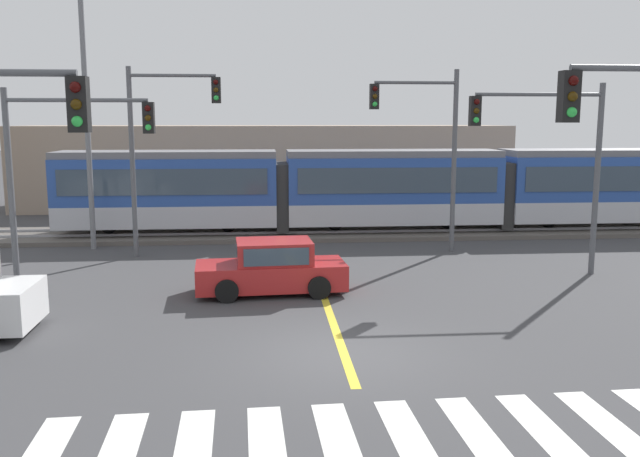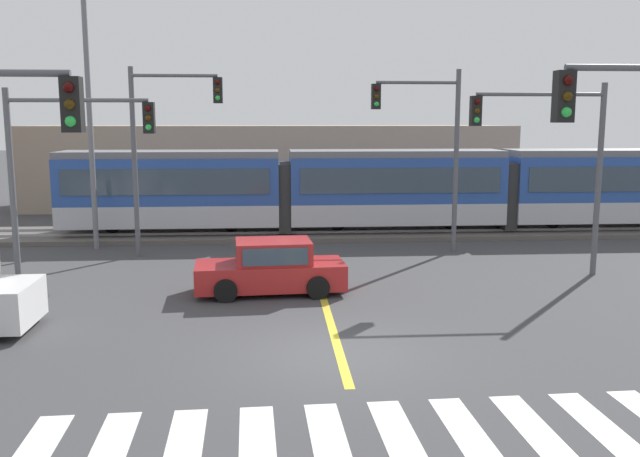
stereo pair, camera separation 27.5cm
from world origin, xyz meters
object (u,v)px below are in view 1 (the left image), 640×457
at_px(traffic_light_mid_right, 554,147).
at_px(traffic_light_far_left, 160,133).
at_px(traffic_light_mid_left, 61,154).
at_px(street_lamp_west, 92,104).
at_px(traffic_light_far_right, 428,135).
at_px(sedan_crossing, 271,269).
at_px(light_rail_tram, 392,187).

relative_size(traffic_light_mid_right, traffic_light_far_left, 0.89).
distance_m(traffic_light_mid_left, street_lamp_west, 6.13).
relative_size(traffic_light_far_right, traffic_light_far_left, 0.99).
relative_size(sedan_crossing, street_lamp_west, 0.44).
height_order(sedan_crossing, street_lamp_west, street_lamp_west).
height_order(traffic_light_far_left, street_lamp_west, street_lamp_west).
bearing_deg(street_lamp_west, traffic_light_far_left, -30.69).
relative_size(light_rail_tram, traffic_light_mid_right, 4.66).
height_order(sedan_crossing, traffic_light_mid_left, traffic_light_mid_left).
bearing_deg(traffic_light_far_right, traffic_light_far_left, 179.99).
xyz_separation_m(traffic_light_far_right, traffic_light_mid_right, (2.99, -4.06, -0.30)).
xyz_separation_m(traffic_light_mid_right, traffic_light_mid_left, (-14.80, -0.26, -0.13)).
bearing_deg(sedan_crossing, traffic_light_mid_left, 167.41).
xyz_separation_m(traffic_light_far_left, street_lamp_west, (-2.68, 1.59, 1.05)).
height_order(light_rail_tram, traffic_light_far_left, traffic_light_far_left).
xyz_separation_m(sedan_crossing, traffic_light_mid_right, (8.81, 1.60, 3.34)).
bearing_deg(traffic_light_far_right, sedan_crossing, -135.84).
height_order(traffic_light_far_right, traffic_light_mid_right, traffic_light_far_right).
bearing_deg(traffic_light_mid_right, traffic_light_far_left, 162.15).
relative_size(light_rail_tram, traffic_light_far_right, 4.19).
relative_size(traffic_light_mid_right, traffic_light_mid_left, 1.04).
bearing_deg(sedan_crossing, light_rail_tram, 61.37).
bearing_deg(traffic_light_mid_left, traffic_light_far_left, 63.03).
height_order(traffic_light_far_right, street_lamp_west, street_lamp_west).
bearing_deg(traffic_light_mid_right, traffic_light_far_right, 126.38).
relative_size(light_rail_tram, traffic_light_mid_left, 4.84).
relative_size(light_rail_tram, traffic_light_far_left, 4.17).
distance_m(traffic_light_far_right, traffic_light_far_left, 9.62).
relative_size(sedan_crossing, traffic_light_far_right, 0.64).
height_order(traffic_light_far_right, traffic_light_mid_left, traffic_light_far_right).
relative_size(light_rail_tram, sedan_crossing, 6.51).
bearing_deg(street_lamp_west, traffic_light_mid_left, -85.32).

